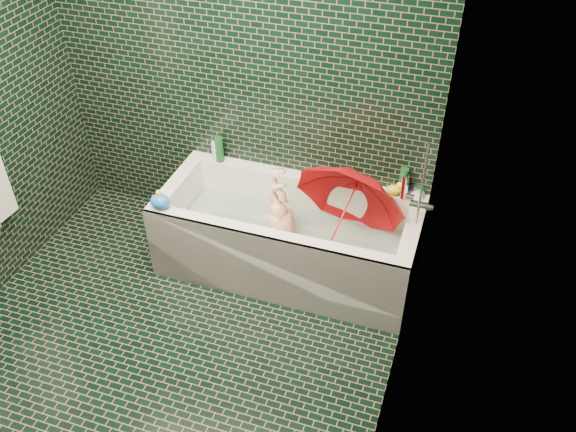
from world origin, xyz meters
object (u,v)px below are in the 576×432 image
(rubber_duck, at_px, (395,189))
(bath_toy, at_px, (160,201))
(umbrella, at_px, (342,216))
(bathtub, at_px, (288,244))
(child, at_px, (285,233))

(rubber_duck, relative_size, bath_toy, 0.78)
(umbrella, distance_m, rubber_duck, 0.42)
(umbrella, height_order, bath_toy, umbrella)
(bathtub, bearing_deg, rubber_duck, 27.32)
(bathtub, height_order, rubber_duck, rubber_duck)
(child, bearing_deg, rubber_duck, 101.86)
(child, bearing_deg, bath_toy, -83.68)
(umbrella, bearing_deg, rubber_duck, 72.25)
(bath_toy, bearing_deg, bathtub, 3.81)
(bathtub, distance_m, rubber_duck, 0.80)
(child, xyz_separation_m, bath_toy, (-0.74, -0.29, 0.30))
(umbrella, bearing_deg, bath_toy, -142.43)
(umbrella, bearing_deg, child, -155.84)
(rubber_duck, bearing_deg, bath_toy, -160.87)
(child, distance_m, umbrella, 0.44)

